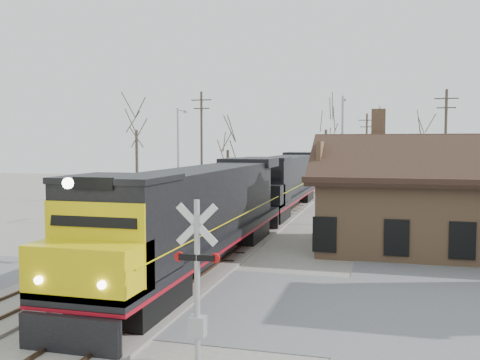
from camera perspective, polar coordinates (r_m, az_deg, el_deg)
name	(u,v)px	position (r m, az deg, el deg)	size (l,w,h in m)	color
ground	(161,295)	(21.52, -8.47, -12.05)	(140.00, 140.00, 0.00)	#9D988E
road	(161,295)	(21.52, -8.47, -12.01)	(60.00, 9.00, 0.03)	#5E5E63
track_main	(252,232)	(35.44, 1.26, -5.53)	(3.40, 90.00, 0.24)	#9D988E
track_siding	(188,229)	(36.75, -5.60, -5.21)	(3.40, 90.00, 0.24)	#9D988E
depot	(452,207)	(31.38, 21.69, -2.74)	(15.20, 9.31, 7.90)	#A27754
locomotive_lead	(196,215)	(24.77, -4.71, -3.77)	(3.31, 22.19, 4.93)	black
locomotive_trailing	(284,181)	(46.43, 4.67, -0.14)	(3.31, 22.19, 4.67)	black
crossbuck_near	(197,288)	(14.66, -4.58, -11.37)	(1.26, 0.33, 4.42)	#A5A8AD
crossbuck_far	(87,222)	(27.61, -16.01, -4.30)	(1.22, 0.40, 4.35)	#A5A8AD
streetlight_a	(179,158)	(40.15, -6.53, 2.32)	(0.25, 2.04, 8.48)	#A5A8AD
streetlight_b	(342,153)	(39.44, 10.85, 2.85)	(0.25, 2.04, 9.30)	#A5A8AD
streetlight_c	(379,148)	(55.99, 14.62, 3.28)	(0.25, 2.04, 9.64)	#A5A8AD
utility_pole_a	(202,146)	(51.37, -4.12, 3.65)	(2.00, 0.24, 10.80)	#382D23
utility_pole_b	(366,151)	(66.56, 13.33, 3.04)	(2.00, 0.24, 9.45)	#382D23
utility_pole_c	(445,148)	(49.86, 21.04, 3.24)	(2.00, 0.24, 10.56)	#382D23
tree_a	(136,118)	(56.33, -11.01, 6.47)	(4.83, 4.83, 11.84)	#382D23
tree_b	(228,142)	(56.80, -1.32, 4.06)	(3.44, 3.44, 8.44)	#382D23
tree_c	(326,119)	(66.05, 9.17, 6.40)	(5.02, 5.02, 12.29)	#382D23
tree_d	(425,132)	(62.16, 19.15, 4.84)	(4.06, 4.06, 9.95)	#382D23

